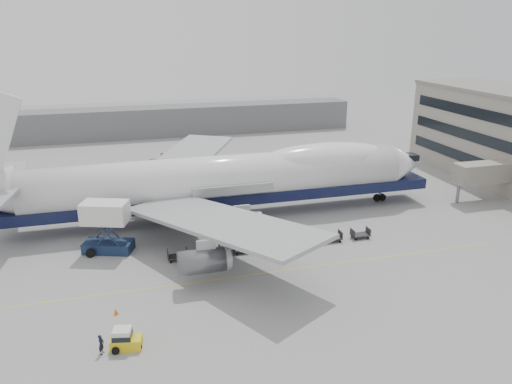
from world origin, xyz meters
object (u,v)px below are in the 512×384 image
object	(u,v)px
airliner	(225,179)
catering_truck	(106,224)
baggage_tug	(125,340)
ground_worker	(101,344)

from	to	relation	value
airliner	catering_truck	world-z (taller)	airliner
airliner	catering_truck	bearing A→B (deg)	-155.02
catering_truck	baggage_tug	distance (m)	20.33
airliner	baggage_tug	size ratio (longest dim) A/B	24.07
catering_truck	baggage_tug	size ratio (longest dim) A/B	2.26
catering_truck	ground_worker	bearing A→B (deg)	-71.99
catering_truck	baggage_tug	xyz separation A→B (m)	(1.34, -20.11, -2.64)
airliner	ground_worker	distance (m)	32.75
airliner	ground_worker	world-z (taller)	airliner
airliner	ground_worker	bearing A→B (deg)	-120.85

